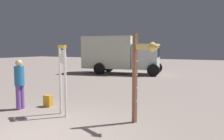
% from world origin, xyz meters
% --- Properties ---
extents(ground_plane, '(80.00, 80.00, 0.00)m').
position_xyz_m(ground_plane, '(0.00, 0.00, 0.00)').
color(ground_plane, gray).
extents(standing_clock, '(0.47, 0.30, 2.14)m').
position_xyz_m(standing_clock, '(-0.62, 1.78, 1.33)').
color(standing_clock, white).
rests_on(standing_clock, ground_plane).
extents(arrow_sign, '(0.89, 0.52, 2.44)m').
position_xyz_m(arrow_sign, '(1.82, 2.05, 1.59)').
color(arrow_sign, brown).
rests_on(arrow_sign, ground_plane).
extents(person_near_clock, '(0.32, 0.32, 1.67)m').
position_xyz_m(person_near_clock, '(-2.35, 1.64, 0.93)').
color(person_near_clock, '#70479F').
rests_on(person_near_clock, ground_plane).
extents(backpack, '(0.29, 0.23, 0.40)m').
position_xyz_m(backpack, '(-1.78, 2.35, 0.20)').
color(backpack, gold).
rests_on(backpack, ground_plane).
extents(box_truck_near, '(6.57, 3.59, 3.01)m').
position_xyz_m(box_truck_near, '(-4.25, 13.08, 1.62)').
color(box_truck_near, beige).
rests_on(box_truck_near, ground_plane).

